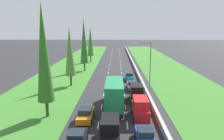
# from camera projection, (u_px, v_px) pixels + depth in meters

# --- Properties ---
(ground_plane) EXTENTS (300.00, 300.00, 0.00)m
(ground_plane) POSITION_uv_depth(u_px,v_px,m) (115.00, 67.00, 63.40)
(ground_plane) COLOR #28282B
(ground_plane) RESTS_ON ground
(grass_verge_left) EXTENTS (14.00, 140.00, 0.04)m
(grass_verge_left) POSITION_uv_depth(u_px,v_px,m) (73.00, 66.00, 63.67)
(grass_verge_left) COLOR #387528
(grass_verge_left) RESTS_ON ground
(grass_verge_right) EXTENTS (14.00, 140.00, 0.04)m
(grass_verge_right) POSITION_uv_depth(u_px,v_px,m) (163.00, 67.00, 63.09)
(grass_verge_right) COLOR #387528
(grass_verge_right) RESTS_ON ground
(median_barrier) EXTENTS (0.44, 120.00, 0.85)m
(median_barrier) POSITION_uv_depth(u_px,v_px,m) (134.00, 65.00, 63.20)
(median_barrier) COLOR #9E9B93
(median_barrier) RESTS_ON ground
(lane_markings) EXTENTS (3.64, 116.00, 0.01)m
(lane_markings) POSITION_uv_depth(u_px,v_px,m) (115.00, 67.00, 63.40)
(lane_markings) COLOR white
(lane_markings) RESTS_ON ground
(black_van_centre_lane) EXTENTS (1.96, 4.90, 2.82)m
(black_van_centre_lane) POSITION_uv_depth(u_px,v_px,m) (110.00, 130.00, 21.04)
(black_van_centre_lane) COLOR black
(black_van_centre_lane) RESTS_ON ground
(blue_hatchback_right_lane) EXTENTS (1.74, 3.90, 1.72)m
(blue_hatchback_right_lane) POSITION_uv_depth(u_px,v_px,m) (145.00, 136.00, 21.03)
(blue_hatchback_right_lane) COLOR #1E47B7
(blue_hatchback_right_lane) RESTS_ON ground
(black_hatchback_left_lane) EXTENTS (1.74, 3.90, 1.72)m
(black_hatchback_left_lane) POSITION_uv_depth(u_px,v_px,m) (77.00, 139.00, 20.43)
(black_hatchback_left_lane) COLOR black
(black_hatchback_left_lane) RESTS_ON ground
(red_van_right_lane) EXTENTS (1.96, 4.90, 2.82)m
(red_van_right_lane) POSITION_uv_depth(u_px,v_px,m) (140.00, 108.00, 26.80)
(red_van_right_lane) COLOR red
(red_van_right_lane) RESTS_ON ground
(black_van_right_lane) EXTENTS (1.96, 4.90, 2.82)m
(black_van_right_lane) POSITION_uv_depth(u_px,v_px,m) (136.00, 93.00, 33.01)
(black_van_right_lane) COLOR black
(black_van_right_lane) RESTS_ON ground
(grey_sedan_right_lane) EXTENTS (1.82, 4.50, 1.64)m
(grey_sedan_right_lane) POSITION_uv_depth(u_px,v_px,m) (132.00, 85.00, 39.81)
(grey_sedan_right_lane) COLOR slate
(grey_sedan_right_lane) RESTS_ON ground
(teal_hatchback_right_lane) EXTENTS (1.74, 3.90, 1.72)m
(teal_hatchback_right_lane) POSITION_uv_depth(u_px,v_px,m) (129.00, 76.00, 46.95)
(teal_hatchback_right_lane) COLOR teal
(teal_hatchback_right_lane) RESTS_ON ground
(orange_sedan_left_lane) EXTENTS (1.82, 4.50, 1.64)m
(orange_sedan_left_lane) POSITION_uv_depth(u_px,v_px,m) (86.00, 114.00, 26.44)
(orange_sedan_left_lane) COLOR orange
(orange_sedan_left_lane) RESTS_ON ground
(green_box_truck_centre_lane) EXTENTS (2.46, 9.40, 4.18)m
(green_box_truck_centre_lane) POSITION_uv_depth(u_px,v_px,m) (114.00, 93.00, 30.27)
(green_box_truck_centre_lane) COLOR black
(green_box_truck_centre_lane) RESTS_ON ground
(poplar_tree_second) EXTENTS (2.17, 2.17, 14.63)m
(poplar_tree_second) POSITION_uv_depth(u_px,v_px,m) (44.00, 53.00, 26.04)
(poplar_tree_second) COLOR #4C3823
(poplar_tree_second) RESTS_ON ground
(poplar_tree_third) EXTENTS (2.09, 2.09, 11.61)m
(poplar_tree_third) POSITION_uv_depth(u_px,v_px,m) (70.00, 52.00, 41.01)
(poplar_tree_third) COLOR #4C3823
(poplar_tree_third) RESTS_ON ground
(poplar_tree_fourth) EXTENTS (2.14, 2.14, 13.72)m
(poplar_tree_fourth) POSITION_uv_depth(u_px,v_px,m) (84.00, 42.00, 55.67)
(poplar_tree_fourth) COLOR #4C3823
(poplar_tree_fourth) RESTS_ON ground
(poplar_tree_fifth) EXTENTS (2.10, 2.10, 12.02)m
(poplar_tree_fifth) POSITION_uv_depth(u_px,v_px,m) (90.00, 41.00, 70.81)
(poplar_tree_fifth) COLOR #4C3823
(poplar_tree_fifth) RESTS_ON ground
(street_light_mast) EXTENTS (3.20, 0.28, 9.00)m
(street_light_mast) POSITION_uv_depth(u_px,v_px,m) (148.00, 63.00, 38.14)
(street_light_mast) COLOR gray
(street_light_mast) RESTS_ON ground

